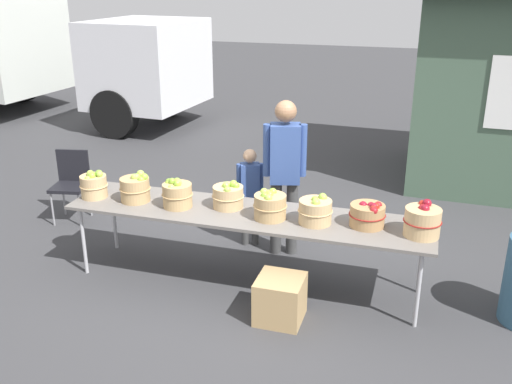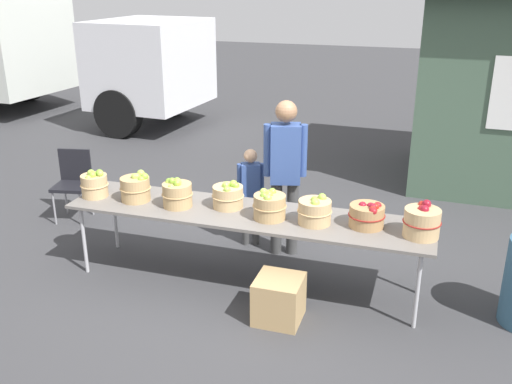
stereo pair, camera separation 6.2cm
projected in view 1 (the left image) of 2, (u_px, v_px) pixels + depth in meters
ground_plane at (247, 282)px, 5.75m from camera, size 40.00×40.00×0.00m
market_table at (247, 216)px, 5.49m from camera, size 3.50×0.76×0.75m
apple_basket_green_0 at (94, 185)px, 5.82m from camera, size 0.28×0.28×0.29m
apple_basket_green_1 at (136, 188)px, 5.72m from camera, size 0.31×0.31×0.29m
apple_basket_green_2 at (177, 194)px, 5.58m from camera, size 0.30×0.30×0.29m
apple_basket_green_3 at (228, 196)px, 5.57m from camera, size 0.31×0.31×0.27m
apple_basket_green_4 at (270, 205)px, 5.31m from camera, size 0.32×0.32×0.27m
apple_basket_green_5 at (315, 211)px, 5.22m from camera, size 0.32×0.32×0.26m
apple_basket_red_0 at (368, 215)px, 5.16m from camera, size 0.33×0.33×0.25m
apple_basket_red_1 at (422, 221)px, 4.96m from camera, size 0.33×0.33×0.31m
vendor_adult at (285, 166)px, 6.01m from camera, size 0.43×0.30×1.69m
child_customer at (250, 190)px, 6.33m from camera, size 0.28×0.21×1.12m
box_truck at (0, 43)px, 12.27m from camera, size 7.85×2.75×2.75m
folding_chair at (71, 180)px, 7.07m from camera, size 0.47×0.47×0.86m
produce_crate at (280, 299)px, 5.07m from camera, size 0.40×0.40×0.40m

